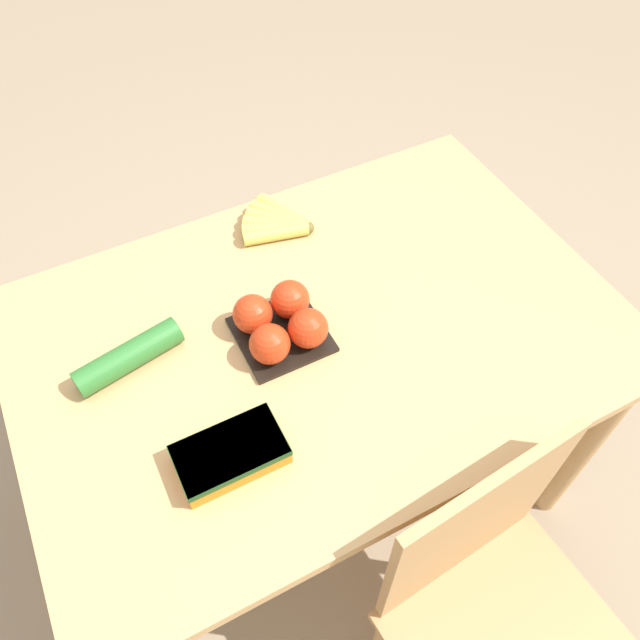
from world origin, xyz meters
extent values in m
plane|color=gray|center=(0.00, 0.00, 0.00)|extent=(12.00, 12.00, 0.00)
cube|color=tan|center=(0.00, 0.00, 0.75)|extent=(1.25, 0.85, 0.03)
cylinder|color=tan|center=(-0.56, -0.37, 0.37)|extent=(0.06, 0.06, 0.73)
cylinder|color=tan|center=(0.56, -0.37, 0.37)|extent=(0.06, 0.06, 0.73)
cylinder|color=tan|center=(-0.56, 0.37, 0.37)|extent=(0.06, 0.06, 0.73)
cube|color=tan|center=(-0.08, 0.46, 0.66)|extent=(0.39, 0.05, 0.43)
cylinder|color=tan|center=(-0.26, 0.47, 0.21)|extent=(0.04, 0.04, 0.42)
sphere|color=brown|center=(-0.10, -0.26, 0.78)|extent=(0.03, 0.03, 0.03)
cylinder|color=#CCC651|center=(-0.08, -0.33, 0.78)|extent=(0.09, 0.15, 0.03)
cylinder|color=#CCC651|center=(-0.06, -0.33, 0.78)|extent=(0.11, 0.15, 0.03)
cylinder|color=#CCC651|center=(-0.05, -0.32, 0.78)|extent=(0.13, 0.13, 0.03)
cylinder|color=#CCC651|center=(-0.04, -0.31, 0.78)|extent=(0.14, 0.11, 0.03)
cylinder|color=#CCC651|center=(-0.03, -0.30, 0.78)|extent=(0.15, 0.09, 0.03)
cylinder|color=#CCC651|center=(-0.03, -0.28, 0.78)|extent=(0.16, 0.07, 0.03)
cube|color=black|center=(0.08, -0.02, 0.77)|extent=(0.18, 0.18, 0.01)
sphere|color=red|center=(0.04, -0.06, 0.81)|extent=(0.08, 0.08, 0.08)
sphere|color=red|center=(0.12, -0.06, 0.81)|extent=(0.08, 0.08, 0.08)
sphere|color=red|center=(0.04, 0.02, 0.81)|extent=(0.08, 0.08, 0.08)
sphere|color=red|center=(0.12, 0.02, 0.81)|extent=(0.08, 0.08, 0.08)
cube|color=orange|center=(0.27, 0.19, 0.78)|extent=(0.19, 0.11, 0.04)
cube|color=#19471E|center=(0.27, 0.19, 0.80)|extent=(0.19, 0.11, 0.02)
cylinder|color=#2D702D|center=(0.37, -0.09, 0.79)|extent=(0.23, 0.10, 0.06)
camera|label=1|loc=(0.36, 0.69, 1.80)|focal=35.00mm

